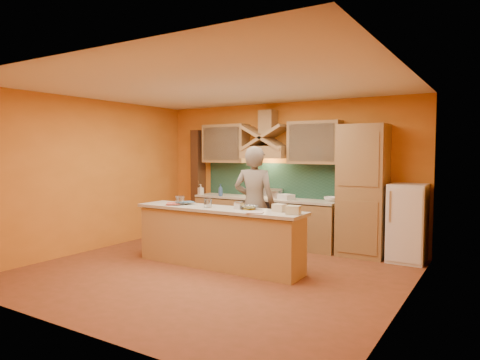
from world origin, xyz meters
The scene contains 36 objects.
floor centered at (0.00, 0.00, 0.00)m, with size 5.50×5.00×0.01m, color brown.
ceiling centered at (0.00, 0.00, 2.80)m, with size 5.50×5.00×0.01m, color white.
wall_back centered at (0.00, 2.50, 1.40)m, with size 5.50×0.02×2.80m, color orange.
wall_front centered at (0.00, -2.50, 1.40)m, with size 5.50×0.02×2.80m, color orange.
wall_left centered at (-2.75, 0.00, 1.40)m, with size 0.02×5.00×2.80m, color orange.
wall_right centered at (2.75, 0.00, 1.40)m, with size 0.02×5.00×2.80m, color orange.
base_cabinet_left centered at (-1.25, 2.20, 0.43)m, with size 1.10×0.60×0.86m, color #9E7748.
base_cabinet_right centered at (0.65, 2.20, 0.43)m, with size 1.10×0.60×0.86m, color #9E7748.
counter_top centered at (-0.30, 2.20, 0.90)m, with size 3.00×0.62×0.04m, color #C0B6A2.
stove centered at (-0.30, 2.20, 0.45)m, with size 0.60×0.58×0.90m, color black.
backsplash centered at (-0.30, 2.48, 1.25)m, with size 3.00×0.03×0.70m, color #1A392E.
range_hood centered at (-0.30, 2.25, 1.82)m, with size 0.92×0.50×0.24m, color #9E7748.
hood_chimney centered at (-0.30, 2.35, 2.40)m, with size 0.30×0.30×0.50m, color #9E7748.
upper_cabinet_left centered at (-1.30, 2.33, 2.00)m, with size 1.00×0.35×0.80m, color #9E7748.
upper_cabinet_right centered at (0.70, 2.33, 2.00)m, with size 1.00×0.35×0.80m, color #9E7748.
pantry_column centered at (1.65, 2.20, 1.15)m, with size 0.80×0.60×2.30m, color #9E7748.
fridge centered at (2.40, 2.20, 0.65)m, with size 0.58×0.60×1.30m, color white.
trim_column_left centered at (-2.05, 2.35, 1.15)m, with size 0.20×0.30×2.30m, color #472816.
island_body centered at (-0.10, 0.30, 0.44)m, with size 2.80×0.55×0.88m, color tan.
island_top centered at (-0.10, 0.30, 0.92)m, with size 2.90×0.62×0.05m, color #C0B6A2.
person centered at (0.25, 0.83, 0.96)m, with size 0.70×0.46×1.92m, color #70665B.
pot_large centered at (-0.55, 2.23, 0.98)m, with size 0.24×0.24×0.17m, color #B2B3B9.
pot_small centered at (-0.08, 2.23, 0.97)m, with size 0.22×0.22×0.14m, color silver.
soap_bottle_a centered at (-1.75, 2.04, 1.03)m, with size 0.10×0.10×0.22m, color beige.
soap_bottle_b centered at (-1.20, 1.97, 1.04)m, with size 0.09×0.09×0.24m, color #325189.
bowl_back centered at (1.02, 2.33, 0.96)m, with size 0.25×0.25×0.08m, color white.
dish_rack centered at (0.21, 2.14, 0.97)m, with size 0.28×0.22×0.10m, color silver.
book_lower centered at (-1.05, 0.16, 0.96)m, with size 0.23×0.30×0.03m, color #BA5042.
book_upper centered at (-0.91, 0.41, 0.98)m, with size 0.21×0.29×0.02m, color #3C6684.
jar_large centered at (-0.83, 0.25, 1.02)m, with size 0.15×0.15×0.15m, color silver.
jar_small centered at (-0.26, 0.25, 1.01)m, with size 0.12×0.12×0.14m, color silver.
kitchen_scale centered at (0.26, 0.35, 0.99)m, with size 0.11×0.11×0.09m, color silver.
mixing_bowl centered at (0.42, 0.39, 0.98)m, with size 0.25×0.25×0.06m, color silver.
cloth centered at (0.69, 0.09, 0.95)m, with size 0.23×0.18×0.02m, color beige.
grocery_bag_a centered at (1.22, 0.26, 1.01)m, with size 0.19×0.15×0.12m, color beige.
grocery_bag_b centered at (0.92, 0.42, 1.00)m, with size 0.18×0.14×0.11m, color beige.
Camera 1 is at (3.72, -5.23, 1.83)m, focal length 32.00 mm.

